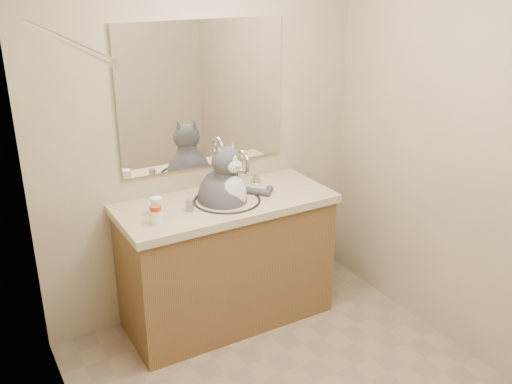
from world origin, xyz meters
TOP-DOWN VIEW (x-y plane):
  - room at (0.00, 0.00)m, footprint 2.22×2.52m
  - vanity at (0.00, 0.96)m, footprint 1.34×0.59m
  - mirror at (0.00, 1.24)m, footprint 1.10×0.02m
  - shower_curtain at (-1.05, 0.10)m, footprint 0.02×1.30m
  - cat at (-0.01, 0.96)m, footprint 0.49×0.39m
  - pill_bottle_redcap at (-0.49, 0.84)m, footprint 0.08×0.08m
  - pill_bottle_orange at (-0.45, 0.95)m, footprint 0.08×0.08m
  - grey_canister at (-0.26, 0.92)m, footprint 0.06×0.06m

SIDE VIEW (x-z plane):
  - vanity at x=0.00m, z-range -0.12..1.00m
  - cat at x=-0.01m, z-range 0.58..1.18m
  - grey_canister at x=-0.26m, z-range 0.85..0.92m
  - pill_bottle_orange at x=-0.45m, z-range 0.85..0.96m
  - pill_bottle_redcap at x=-0.49m, z-range 0.85..0.96m
  - shower_curtain at x=-1.05m, z-range 0.06..2.00m
  - room at x=0.00m, z-range -0.01..2.41m
  - mirror at x=0.00m, z-range 1.00..1.90m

